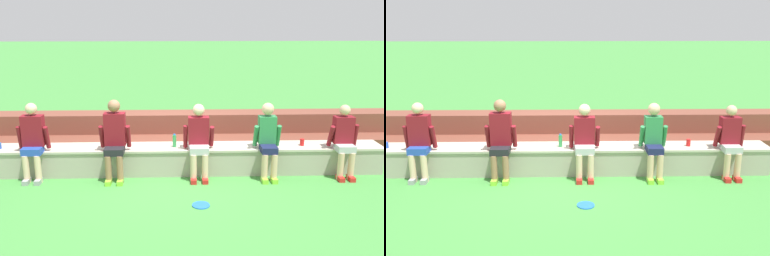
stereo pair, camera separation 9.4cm
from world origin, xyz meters
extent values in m
plane|color=#428E3D|center=(0.00, 0.00, 0.00)|extent=(80.00, 80.00, 0.00)
cube|color=#A8A08E|center=(0.00, 0.28, 0.25)|extent=(7.72, 0.55, 0.50)
cube|color=#BCB39F|center=(0.00, 0.28, 0.49)|extent=(7.76, 0.59, 0.04)
cube|color=brown|center=(0.00, 1.15, 0.20)|extent=(9.45, 0.56, 0.41)
cube|color=brown|center=(0.00, 1.71, 0.41)|extent=(9.45, 0.56, 0.82)
cylinder|color=beige|center=(-2.56, -0.17, 0.25)|extent=(0.11, 0.11, 0.50)
cylinder|color=beige|center=(-2.35, -0.17, 0.25)|extent=(0.11, 0.11, 0.50)
cube|color=#99999E|center=(-2.56, -0.21, 0.04)|extent=(0.10, 0.22, 0.08)
cube|color=#99999E|center=(-2.35, -0.21, 0.04)|extent=(0.10, 0.22, 0.08)
cube|color=#2347B2|center=(-2.46, -0.06, 0.56)|extent=(0.34, 0.28, 0.12)
cube|color=maroon|center=(-2.46, 0.07, 0.88)|extent=(0.37, 0.20, 0.55)
sphere|color=beige|center=(-2.46, 0.07, 1.28)|extent=(0.20, 0.20, 0.20)
cylinder|color=maroon|center=(-2.69, 0.05, 0.76)|extent=(0.08, 0.15, 0.43)
cylinder|color=maroon|center=(-2.22, 0.05, 0.76)|extent=(0.08, 0.19, 0.43)
cylinder|color=#996B4C|center=(-1.12, -0.24, 0.25)|extent=(0.11, 0.11, 0.50)
cylinder|color=#996B4C|center=(-0.92, -0.24, 0.25)|extent=(0.11, 0.11, 0.50)
cube|color=#8CD833|center=(-1.12, -0.28, 0.04)|extent=(0.10, 0.22, 0.08)
cube|color=#8CD833|center=(-0.92, -0.28, 0.04)|extent=(0.10, 0.22, 0.08)
cube|color=black|center=(-1.02, -0.10, 0.56)|extent=(0.33, 0.35, 0.12)
cube|color=maroon|center=(-1.02, 0.06, 0.90)|extent=(0.37, 0.20, 0.58)
sphere|color=#996B4C|center=(-1.02, 0.06, 1.32)|extent=(0.22, 0.22, 0.22)
cylinder|color=maroon|center=(-1.26, 0.04, 0.77)|extent=(0.08, 0.20, 0.42)
cylinder|color=maroon|center=(-0.79, 0.04, 0.77)|extent=(0.08, 0.20, 0.42)
cylinder|color=beige|center=(0.36, -0.22, 0.25)|extent=(0.11, 0.11, 0.50)
cylinder|color=beige|center=(0.56, -0.22, 0.25)|extent=(0.11, 0.11, 0.50)
cube|color=red|center=(0.36, -0.26, 0.04)|extent=(0.10, 0.22, 0.08)
cube|color=red|center=(0.56, -0.26, 0.04)|extent=(0.10, 0.22, 0.08)
cube|color=#B2B2B7|center=(0.46, -0.08, 0.56)|extent=(0.33, 0.33, 0.12)
cube|color=maroon|center=(0.46, 0.10, 0.86)|extent=(0.37, 0.20, 0.49)
sphere|color=beige|center=(0.46, 0.10, 1.23)|extent=(0.21, 0.21, 0.21)
cylinder|color=maroon|center=(0.23, 0.08, 0.75)|extent=(0.08, 0.15, 0.43)
cylinder|color=maroon|center=(0.70, 0.08, 0.75)|extent=(0.08, 0.24, 0.42)
cylinder|color=#DBAD89|center=(1.61, -0.24, 0.25)|extent=(0.11, 0.11, 0.50)
cylinder|color=#DBAD89|center=(1.78, -0.24, 0.25)|extent=(0.11, 0.11, 0.50)
cube|color=#8CD833|center=(1.61, -0.28, 0.04)|extent=(0.10, 0.22, 0.08)
cube|color=#8CD833|center=(1.78, -0.28, 0.04)|extent=(0.10, 0.22, 0.08)
cube|color=#191E47|center=(1.69, -0.10, 0.56)|extent=(0.28, 0.35, 0.12)
cube|color=#2D7F47|center=(1.69, 0.10, 0.86)|extent=(0.31, 0.20, 0.50)
sphere|color=#DBAD89|center=(1.69, 0.10, 1.24)|extent=(0.22, 0.22, 0.22)
cylinder|color=#2D7F47|center=(1.49, 0.08, 0.75)|extent=(0.08, 0.22, 0.42)
cylinder|color=#2D7F47|center=(1.90, 0.08, 0.75)|extent=(0.08, 0.21, 0.42)
cylinder|color=#DBAD89|center=(2.97, -0.21, 0.25)|extent=(0.11, 0.11, 0.50)
cylinder|color=#DBAD89|center=(3.16, -0.21, 0.25)|extent=(0.11, 0.11, 0.50)
cube|color=red|center=(2.97, -0.25, 0.04)|extent=(0.10, 0.22, 0.08)
cube|color=red|center=(3.16, -0.25, 0.04)|extent=(0.10, 0.22, 0.08)
cube|color=#B2B2B7|center=(3.07, -0.08, 0.56)|extent=(0.31, 0.32, 0.12)
cube|color=maroon|center=(3.07, 0.06, 0.85)|extent=(0.35, 0.20, 0.49)
sphere|color=#DBAD89|center=(3.07, 0.06, 1.21)|extent=(0.19, 0.19, 0.19)
cylinder|color=maroon|center=(2.85, 0.04, 0.74)|extent=(0.08, 0.23, 0.42)
cylinder|color=maroon|center=(3.29, 0.04, 0.74)|extent=(0.08, 0.15, 0.43)
cylinder|color=silver|center=(-2.75, 0.30, 0.63)|extent=(0.07, 0.07, 0.26)
cylinder|color=red|center=(-2.75, 0.30, 0.77)|extent=(0.04, 0.04, 0.02)
cylinder|color=green|center=(0.03, 0.23, 0.62)|extent=(0.07, 0.07, 0.22)
cylinder|color=blue|center=(0.03, 0.23, 0.74)|extent=(0.04, 0.04, 0.02)
cylinder|color=red|center=(2.39, 0.24, 0.57)|extent=(0.08, 0.08, 0.13)
cylinder|color=blue|center=(-3.15, 0.23, 0.56)|extent=(0.08, 0.08, 0.11)
cylinder|color=blue|center=(0.44, -1.20, 0.01)|extent=(0.27, 0.27, 0.02)
camera|label=1|loc=(0.10, -7.21, 2.87)|focal=39.72mm
camera|label=2|loc=(0.20, -7.21, 2.87)|focal=39.72mm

